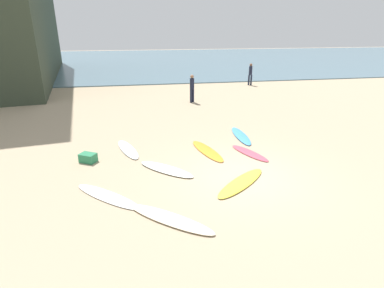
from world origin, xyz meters
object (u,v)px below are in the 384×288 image
object	(u,v)px
surfboard_1	(166,169)
beach_cooler	(88,158)
beachgoer_near	(250,73)
surfboard_0	(241,183)
surfboard_2	(108,196)
surfboard_5	(128,149)
surfboard_3	(170,219)
surfboard_6	(250,153)
surfboard_4	(207,151)
surfboard_7	(241,136)
beachgoer_mid	(192,87)

from	to	relation	value
surfboard_1	beach_cooler	world-z (taller)	beach_cooler
surfboard_1	beachgoer_near	world-z (taller)	beachgoer_near
surfboard_0	surfboard_2	xyz separation A→B (m)	(-4.15, -0.11, -0.00)
surfboard_5	surfboard_3	bearing A→B (deg)	-94.19
surfboard_1	beachgoer_near	xyz separation A→B (m)	(8.67, 15.27, 0.97)
beachgoer_near	surfboard_2	bearing A→B (deg)	-92.47
beachgoer_near	surfboard_5	bearing A→B (deg)	-97.63
surfboard_5	surfboard_1	bearing A→B (deg)	-74.75
surfboard_0	surfboard_2	distance (m)	4.15
surfboard_2	beachgoer_near	size ratio (longest dim) A/B	1.40
surfboard_6	surfboard_2	bearing A→B (deg)	-178.05
surfboard_2	surfboard_5	xyz separation A→B (m)	(0.54, 3.64, 0.01)
surfboard_0	surfboard_4	world-z (taller)	surfboard_0
surfboard_2	surfboard_4	xyz separation A→B (m)	(3.67, 2.93, 0.00)
surfboard_2	beach_cooler	size ratio (longest dim) A/B	4.40
surfboard_3	beach_cooler	xyz separation A→B (m)	(-2.57, 4.21, 0.12)
surfboard_3	surfboard_6	size ratio (longest dim) A/B	1.31
surfboard_7	surfboard_4	bearing A→B (deg)	-140.25
surfboard_6	beach_cooler	world-z (taller)	beach_cooler
surfboard_6	surfboard_7	xyz separation A→B (m)	(0.31, 1.99, 0.01)
surfboard_0	surfboard_1	world-z (taller)	surfboard_1
surfboard_7	beachgoer_near	world-z (taller)	beachgoer_near
surfboard_0	surfboard_6	distance (m)	2.56
surfboard_0	beach_cooler	bearing A→B (deg)	-158.62
surfboard_5	surfboard_7	world-z (taller)	surfboard_7
surfboard_0	beach_cooler	size ratio (longest dim) A/B	4.40
surfboard_2	surfboard_4	size ratio (longest dim) A/B	1.03
surfboard_1	surfboard_3	bearing A→B (deg)	40.12
surfboard_3	surfboard_7	bearing A→B (deg)	6.91
surfboard_0	surfboard_3	world-z (taller)	surfboard_3
surfboard_1	beachgoer_mid	xyz separation A→B (m)	(2.71, 9.93, 0.97)
beachgoer_near	beachgoer_mid	bearing A→B (deg)	-108.39
surfboard_0	beach_cooler	xyz separation A→B (m)	(-5.03, 2.62, 0.13)
surfboard_1	beachgoer_mid	world-z (taller)	beachgoer_mid
surfboard_2	surfboard_4	bearing A→B (deg)	171.98
surfboard_1	surfboard_6	size ratio (longest dim) A/B	1.14
surfboard_2	surfboard_4	world-z (taller)	same
surfboard_1	surfboard_3	world-z (taller)	surfboard_1
beachgoer_mid	surfboard_0	bearing A→B (deg)	-128.69
surfboard_5	surfboard_6	size ratio (longest dim) A/B	1.15
surfboard_7	beach_cooler	bearing A→B (deg)	-163.34
surfboard_2	beach_cooler	world-z (taller)	beach_cooler
surfboard_0	surfboard_5	distance (m)	5.05
beachgoer_mid	surfboard_7	bearing A→B (deg)	-118.40
surfboard_4	surfboard_5	bearing A→B (deg)	-26.68
surfboard_3	surfboard_7	xyz separation A→B (m)	(3.90, 5.87, -0.00)
surfboard_5	surfboard_0	bearing A→B (deg)	-61.22
surfboard_4	surfboard_2	bearing A→B (deg)	24.69
surfboard_1	beachgoer_mid	distance (m)	10.34
surfboard_2	surfboard_3	distance (m)	2.24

